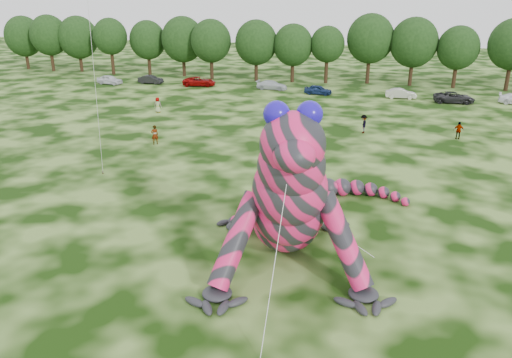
{
  "coord_description": "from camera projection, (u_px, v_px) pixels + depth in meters",
  "views": [
    {
      "loc": [
        9.9,
        -21.69,
        13.25
      ],
      "look_at": [
        3.78,
        2.33,
        4.0
      ],
      "focal_mm": 35.0,
      "sensor_mm": 36.0,
      "label": 1
    }
  ],
  "objects": [
    {
      "name": "car_5",
      "position": [
        401.0,
        94.0,
        66.67
      ],
      "size": [
        4.05,
        1.58,
        1.32
      ],
      "primitive_type": "imported",
      "rotation": [
        0.0,
        0.0,
        1.62
      ],
      "color": "beige",
      "rests_on": "ground"
    },
    {
      "name": "spectator_3",
      "position": [
        459.0,
        130.0,
        47.96
      ],
      "size": [
        1.01,
        0.45,
        1.71
      ],
      "primitive_type": "imported",
      "rotation": [
        0.0,
        0.0,
        3.11
      ],
      "color": "gray",
      "rests_on": "ground"
    },
    {
      "name": "tree_2",
      "position": [
        79.0,
        44.0,
        88.23
      ],
      "size": [
        7.04,
        6.34,
        9.64
      ],
      "primitive_type": null,
      "color": "black",
      "rests_on": "ground"
    },
    {
      "name": "car_2",
      "position": [
        199.0,
        81.0,
        75.64
      ],
      "size": [
        5.33,
        3.22,
        1.38
      ],
      "primitive_type": "imported",
      "rotation": [
        0.0,
        0.0,
        1.77
      ],
      "color": "#8D0806",
      "rests_on": "ground"
    },
    {
      "name": "tree_4",
      "position": [
        148.0,
        48.0,
        85.19
      ],
      "size": [
        6.22,
        5.6,
        9.06
      ],
      "primitive_type": null,
      "color": "black",
      "rests_on": "ground"
    },
    {
      "name": "car_0",
      "position": [
        110.0,
        80.0,
        77.08
      ],
      "size": [
        4.3,
        2.23,
        1.4
      ],
      "primitive_type": "imported",
      "rotation": [
        0.0,
        0.0,
        1.42
      ],
      "color": "silver",
      "rests_on": "ground"
    },
    {
      "name": "tree_6",
      "position": [
        211.0,
        49.0,
        80.48
      ],
      "size": [
        6.52,
        5.86,
        9.49
      ],
      "primitive_type": null,
      "color": "black",
      "rests_on": "ground"
    },
    {
      "name": "spectator_0",
      "position": [
        155.0,
        135.0,
        46.29
      ],
      "size": [
        0.79,
        0.75,
        1.82
      ],
      "primitive_type": "imported",
      "rotation": [
        0.0,
        0.0,
        3.78
      ],
      "color": "gray",
      "rests_on": "ground"
    },
    {
      "name": "tree_13",
      "position": [
        512.0,
        55.0,
        70.43
      ],
      "size": [
        6.83,
        6.15,
        10.13
      ],
      "primitive_type": null,
      "color": "black",
      "rests_on": "ground"
    },
    {
      "name": "tree_1",
      "position": [
        50.0,
        43.0,
        88.79
      ],
      "size": [
        6.74,
        6.07,
        9.81
      ],
      "primitive_type": null,
      "color": "black",
      "rests_on": "ground"
    },
    {
      "name": "tree_3",
      "position": [
        111.0,
        46.0,
        85.04
      ],
      "size": [
        5.81,
        5.23,
        9.44
      ],
      "primitive_type": null,
      "color": "black",
      "rests_on": "ground"
    },
    {
      "name": "tree_11",
      "position": [
        413.0,
        52.0,
        74.5
      ],
      "size": [
        7.01,
        6.31,
        10.07
      ],
      "primitive_type": null,
      "color": "black",
      "rests_on": "ground"
    },
    {
      "name": "tree_7",
      "position": [
        256.0,
        51.0,
        78.86
      ],
      "size": [
        6.68,
        6.01,
        9.48
      ],
      "primitive_type": null,
      "color": "black",
      "rests_on": "ground"
    },
    {
      "name": "car_3",
      "position": [
        272.0,
        85.0,
        72.83
      ],
      "size": [
        4.56,
        1.99,
        1.31
      ],
      "primitive_type": "imported",
      "rotation": [
        0.0,
        0.0,
        1.53
      ],
      "color": "silver",
      "rests_on": "ground"
    },
    {
      "name": "tree_12",
      "position": [
        457.0,
        57.0,
        72.84
      ],
      "size": [
        5.99,
        5.39,
        8.97
      ],
      "primitive_type": null,
      "color": "black",
      "rests_on": "ground"
    },
    {
      "name": "inflatable_gecko",
      "position": [
        286.0,
        167.0,
        26.87
      ],
      "size": [
        19.01,
        21.08,
        8.98
      ],
      "primitive_type": null,
      "rotation": [
        0.0,
        0.0,
        0.24
      ],
      "color": "#E51F63",
      "rests_on": "ground"
    },
    {
      "name": "car_6",
      "position": [
        454.0,
        97.0,
        63.97
      ],
      "size": [
        5.15,
        2.52,
        1.41
      ],
      "primitive_type": "imported",
      "rotation": [
        0.0,
        0.0,
        1.61
      ],
      "color": "#262628",
      "rests_on": "ground"
    },
    {
      "name": "tree_9",
      "position": [
        327.0,
        55.0,
        76.91
      ],
      "size": [
        5.27,
        4.74,
        8.68
      ],
      "primitive_type": null,
      "color": "black",
      "rests_on": "ground"
    },
    {
      "name": "tree_10",
      "position": [
        370.0,
        49.0,
        76.25
      ],
      "size": [
        7.09,
        6.38,
        10.5
      ],
      "primitive_type": null,
      "color": "black",
      "rests_on": "ground"
    },
    {
      "name": "ground",
      "position": [
        177.0,
        258.0,
        26.62
      ],
      "size": [
        240.0,
        240.0,
        0.0
      ],
      "primitive_type": "plane",
      "color": "#16330A",
      "rests_on": "ground"
    },
    {
      "name": "car_4",
      "position": [
        318.0,
        90.0,
        69.29
      ],
      "size": [
        4.0,
        2.07,
        1.3
      ],
      "primitive_type": "imported",
      "rotation": [
        0.0,
        0.0,
        1.43
      ],
      "color": "navy",
      "rests_on": "ground"
    },
    {
      "name": "spectator_4",
      "position": [
        158.0,
        105.0,
        58.76
      ],
      "size": [
        0.91,
        0.63,
        1.79
      ],
      "primitive_type": "imported",
      "rotation": [
        0.0,
        0.0,
        3.21
      ],
      "color": "gray",
      "rests_on": "ground"
    },
    {
      "name": "car_1",
      "position": [
        151.0,
        80.0,
        77.59
      ],
      "size": [
        3.96,
        1.53,
        1.29
      ],
      "primitive_type": "imported",
      "rotation": [
        0.0,
        0.0,
        1.53
      ],
      "color": "black",
      "rests_on": "ground"
    },
    {
      "name": "tree_0",
      "position": [
        25.0,
        43.0,
        91.35
      ],
      "size": [
        6.91,
        6.22,
        9.51
      ],
      "primitive_type": null,
      "color": "black",
      "rests_on": "ground"
    },
    {
      "name": "tree_8",
      "position": [
        293.0,
        53.0,
        77.76
      ],
      "size": [
        6.14,
        5.53,
        8.94
      ],
      "primitive_type": null,
      "color": "black",
      "rests_on": "ground"
    },
    {
      "name": "spectator_2",
      "position": [
        364.0,
        124.0,
        50.06
      ],
      "size": [
        0.77,
        1.24,
        1.86
      ],
      "primitive_type": "imported",
      "rotation": [
        0.0,
        0.0,
        4.78
      ],
      "color": "gray",
      "rests_on": "ground"
    },
    {
      "name": "tree_5",
      "position": [
        183.0,
        46.0,
        83.31
      ],
      "size": [
        7.16,
        6.44,
        9.8
      ],
      "primitive_type": null,
      "color": "black",
      "rests_on": "ground"
    }
  ]
}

